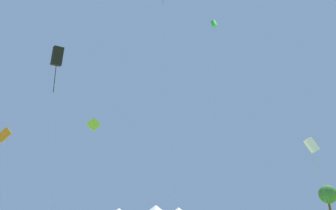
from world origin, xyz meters
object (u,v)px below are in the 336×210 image
Objects in this scene: kite_green_box at (215,25)px; kite_lime_diamond at (95,125)px; kite_black_box at (58,57)px; tree_distant_left at (330,195)px; kite_white_box at (313,145)px; kite_orange_diamond at (6,135)px.

kite_green_box is 1.90× the size of kite_lime_diamond.
kite_black_box is 54.31m from tree_distant_left.
kite_black_box is at bearing -101.00° from kite_lime_diamond.
kite_green_box is 29.21m from kite_lime_diamond.
kite_green_box reaches higher than tree_distant_left.
kite_green_box is 5.33× the size of tree_distant_left.
kite_lime_diamond is (-41.26, -1.86, 3.49)m from kite_white_box.
kite_orange_diamond is 57.78m from tree_distant_left.
kite_white_box is at bearing -141.46° from tree_distant_left.
kite_black_box is 1.69× the size of kite_white_box.
kite_black_box is 3.87× the size of tree_distant_left.
kite_orange_diamond is at bearing -172.37° from kite_green_box.
kite_lime_diamond is 46.07m from tree_distant_left.
kite_orange_diamond is at bearing -134.83° from kite_lime_diamond.
kite_green_box is at bearing -16.29° from kite_lime_diamond.
kite_green_box is 2.48× the size of kite_orange_diamond.
kite_white_box is at bearing 13.89° from kite_orange_diamond.
kite_white_box is at bearing 2.59° from kite_lime_diamond.
kite_black_box is at bearing -159.35° from kite_white_box.
kite_white_box is 9.69m from tree_distant_left.
kite_orange_diamond is (-33.48, -4.48, -21.80)m from kite_green_box.
kite_black_box is 28.61m from kite_green_box.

